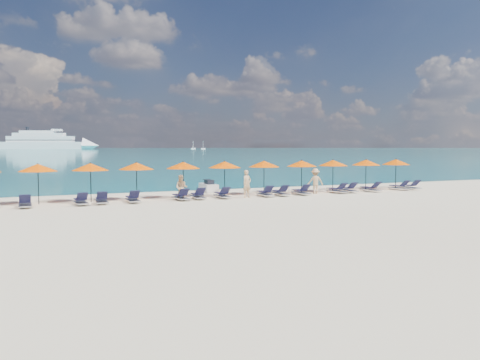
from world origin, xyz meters
name	(u,v)px	position (x,y,z in m)	size (l,w,h in m)	color
ground	(262,206)	(0.00, 0.00, 0.00)	(1400.00, 1400.00, 0.00)	beige
sea	(52,149)	(0.00, 660.00, 0.01)	(1600.00, 1300.00, 0.01)	#1FA9B2
cruise_ship	(51,142)	(-1.58, 583.35, 8.24)	(113.60, 53.44, 31.67)	white
sailboat_near	(193,148)	(160.41, 533.43, 1.06)	(5.62, 1.87, 10.31)	white
sailboat_far	(203,148)	(163.06, 502.51, 1.01)	(5.35, 1.78, 9.81)	white
jetski	(209,187)	(0.03, 8.80, 0.34)	(0.98, 2.34, 0.82)	silver
beachgoer_a	(247,184)	(0.94, 4.13, 0.86)	(0.63, 0.41, 1.72)	tan
beachgoer_b	(182,188)	(-3.24, 4.16, 0.76)	(0.74, 0.43, 1.52)	tan
beachgoer_c	(315,181)	(6.18, 4.60, 0.85)	(1.09, 0.51, 1.69)	tan
umbrella_1	(38,168)	(-10.96, 5.50, 2.02)	(2.10, 2.10, 2.28)	black
umbrella_2	(90,167)	(-8.21, 5.43, 2.02)	(2.10, 2.10, 2.28)	black
umbrella_3	(136,166)	(-5.60, 5.49, 2.02)	(2.10, 2.10, 2.28)	black
umbrella_4	(183,165)	(-2.75, 5.49, 2.02)	(2.10, 2.10, 2.28)	black
umbrella_5	(225,165)	(-0.02, 5.48, 2.02)	(2.10, 2.10, 2.28)	black
umbrella_6	(264,164)	(2.82, 5.58, 2.02)	(2.10, 2.10, 2.28)	black
umbrella_7	(302,163)	(5.56, 5.37, 2.02)	(2.10, 2.10, 2.28)	black
umbrella_8	(333,163)	(8.15, 5.45, 2.02)	(2.10, 2.10, 2.28)	black
umbrella_9	(366,162)	(10.96, 5.40, 2.02)	(2.10, 2.10, 2.28)	black
umbrella_10	(396,162)	(13.68, 5.36, 2.02)	(2.10, 2.10, 2.28)	black
lounger_2	(25,203)	(-11.61, 4.20, 0.24)	(0.69, 1.72, 0.66)	silver
lounger_3	(81,201)	(-8.86, 4.21, 0.24)	(0.76, 1.74, 0.66)	silver
lounger_4	(102,200)	(-7.75, 4.30, 0.24)	(0.69, 1.73, 0.66)	silver
lounger_5	(133,199)	(-6.06, 4.25, 0.24)	(0.63, 1.70, 0.66)	silver
lounger_6	(181,196)	(-3.25, 4.30, 0.24)	(0.74, 1.74, 0.66)	silver
lounger_7	(198,195)	(-2.13, 4.45, 0.24)	(0.71, 1.73, 0.66)	silver
lounger_8	(222,194)	(-0.59, 4.41, 0.24)	(0.66, 1.72, 0.66)	silver
lounger_9	(265,193)	(2.25, 4.21, 0.24)	(0.73, 1.74, 0.66)	silver
lounger_10	(280,192)	(3.35, 4.26, 0.24)	(0.65, 1.71, 0.66)	silver
lounger_11	(301,191)	(4.87, 4.20, 0.24)	(0.65, 1.71, 0.66)	silver
lounger_12	(337,190)	(7.71, 4.27, 0.24)	(0.77, 1.75, 0.66)	silver
lounger_13	(348,189)	(8.72, 4.42, 0.24)	(0.67, 1.72, 0.66)	silver
lounger_14	(371,188)	(10.48, 4.20, 0.24)	(0.75, 1.74, 0.66)	silver
lounger_15	(400,187)	(13.25, 4.45, 0.24)	(0.68, 1.72, 0.66)	silver
lounger_16	(411,186)	(14.31, 4.46, 0.24)	(0.68, 1.72, 0.66)	silver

